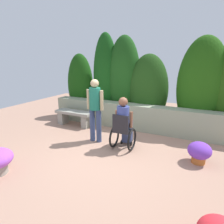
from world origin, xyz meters
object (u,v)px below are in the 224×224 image
(person_in_wheelchair, at_px, (124,125))
(person_standing_companion, at_px, (95,107))
(stone_bench, at_px, (74,116))
(flower_pot_small_foreground, at_px, (199,152))

(person_in_wheelchair, height_order, person_standing_companion, person_standing_companion)
(stone_bench, xyz_separation_m, person_standing_companion, (1.33, -0.82, 0.66))
(stone_bench, bearing_deg, flower_pot_small_foreground, -19.89)
(person_standing_companion, distance_m, flower_pot_small_foreground, 2.71)
(person_standing_companion, relative_size, flower_pot_small_foreground, 3.45)
(person_in_wheelchair, bearing_deg, person_standing_companion, 166.57)
(stone_bench, xyz_separation_m, person_in_wheelchair, (2.18, -0.89, 0.30))
(person_standing_companion, bearing_deg, flower_pot_small_foreground, -13.28)
(stone_bench, distance_m, person_standing_companion, 1.70)
(person_in_wheelchair, bearing_deg, stone_bench, 149.01)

